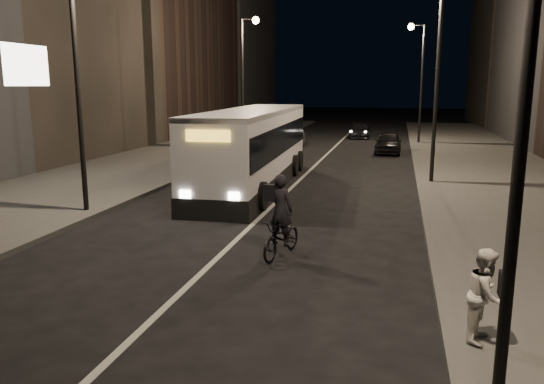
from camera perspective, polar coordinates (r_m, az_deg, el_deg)
The scene contains 13 objects.
ground at distance 12.38m, azimuth -7.08°, elevation -8.17°, with size 180.00×180.00×0.00m, color black.
sidewalk_right at distance 25.62m, azimuth 22.96°, elevation 1.41°, with size 7.00×70.00×0.16m, color #3B3B39.
sidewalk_left at distance 28.23m, azimuth -13.43°, elevation 2.85°, with size 7.00×70.00×0.16m, color #3B3B39.
streetlight_right_mid at distance 22.98m, azimuth 16.81°, elevation 14.01°, with size 1.20×0.44×8.12m.
streetlight_right_far at distance 38.95m, azimuth 15.48°, elevation 12.83°, with size 1.20×0.44×8.12m.
streetlight_left_near at distance 17.71m, azimuth -19.71°, elevation 14.75°, with size 1.20×0.44×8.12m.
streetlight_left_far at distance 34.27m, azimuth -2.79°, elevation 13.46°, with size 1.20×0.44×8.12m.
city_bus at distance 21.76m, azimuth -2.04°, elevation 5.06°, with size 3.11×11.86×3.17m.
cyclist_on_bicycle at distance 12.89m, azimuth 1.02°, elevation -4.05°, with size 1.05×1.91×2.09m.
pedestrian_woman at distance 9.08m, azimuth 22.01°, elevation -10.24°, with size 0.73×0.57×1.50m, color silver.
car_near at distance 33.55m, azimuth 12.40°, elevation 5.20°, with size 1.54×3.83×1.31m, color black.
car_mid at distance 36.38m, azimuth 1.80°, elevation 5.97°, with size 1.44×4.12×1.36m, color #38383A.
car_far at distance 43.15m, azimuth 9.45°, elevation 6.55°, with size 1.62×4.00×1.16m, color black.
Camera 1 is at (4.14, -10.91, 4.14)m, focal length 35.00 mm.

